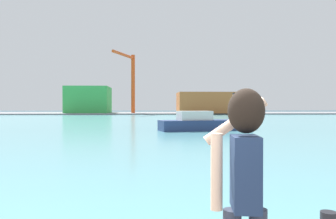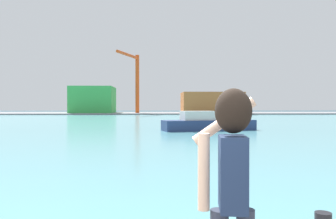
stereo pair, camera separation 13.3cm
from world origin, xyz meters
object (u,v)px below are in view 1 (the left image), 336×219
(warehouse_right, at_px, (207,103))
(person_photographer, at_px, (244,177))
(boat_moored, at_px, (204,123))
(port_crane, at_px, (131,76))
(warehouse_left, at_px, (89,100))

(warehouse_right, bearing_deg, person_photographer, -99.53)
(person_photographer, xyz_separation_m, boat_moored, (4.28, 28.58, -1.08))
(port_crane, bearing_deg, warehouse_left, 156.71)
(warehouse_left, xyz_separation_m, port_crane, (11.55, -4.97, 6.03))
(person_photographer, xyz_separation_m, warehouse_right, (14.49, 86.29, 1.29))
(person_photographer, height_order, boat_moored, person_photographer)
(person_photographer, bearing_deg, warehouse_right, -1.99)
(warehouse_left, bearing_deg, boat_moored, -71.28)
(warehouse_left, bearing_deg, warehouse_right, -9.13)
(port_crane, bearing_deg, warehouse_right, -0.26)
(boat_moored, bearing_deg, warehouse_right, 66.98)
(person_photographer, relative_size, warehouse_right, 0.11)
(person_photographer, height_order, warehouse_right, warehouse_right)
(warehouse_right, height_order, port_crane, port_crane)
(warehouse_right, bearing_deg, boat_moored, -100.03)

